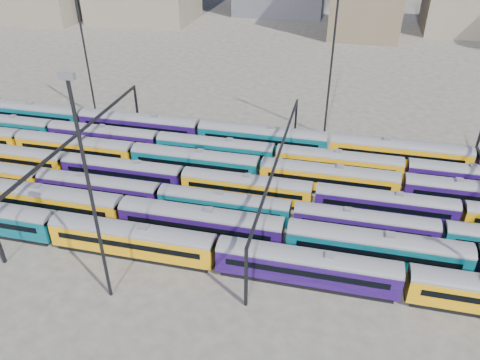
% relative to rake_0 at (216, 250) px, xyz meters
% --- Properties ---
extents(ground, '(500.00, 500.00, 0.00)m').
position_rel_rake_0_xyz_m(ground, '(-5.33, 15.00, -2.73)').
color(ground, '#44403A').
rests_on(ground, ground).
extents(rake_0, '(126.50, 3.08, 5.20)m').
position_rel_rake_0_xyz_m(rake_0, '(0.00, 0.00, 0.00)').
color(rake_0, black).
rests_on(rake_0, ground).
extents(rake_1, '(151.50, 3.16, 5.33)m').
position_rel_rake_0_xyz_m(rake_1, '(-3.46, 5.00, 0.07)').
color(rake_1, black).
rests_on(rake_1, ground).
extents(rake_2, '(130.04, 2.72, 4.56)m').
position_rel_rake_0_xyz_m(rake_2, '(-1.75, 10.00, -0.33)').
color(rake_2, black).
rests_on(rake_2, ground).
extents(rake_3, '(134.67, 2.82, 4.73)m').
position_rel_rake_0_xyz_m(rake_3, '(-19.06, 15.00, -0.25)').
color(rake_3, black).
rests_on(rake_3, ground).
extents(rake_4, '(144.24, 3.01, 5.07)m').
position_rel_rake_0_xyz_m(rake_4, '(-9.07, 20.00, -0.07)').
color(rake_4, black).
rests_on(rake_4, ground).
extents(rake_5, '(119.43, 2.91, 4.90)m').
position_rel_rake_0_xyz_m(rake_5, '(2.79, 25.00, -0.16)').
color(rake_5, black).
rests_on(rake_5, ground).
extents(rake_6, '(111.75, 3.27, 5.52)m').
position_rel_rake_0_xyz_m(rake_6, '(-0.30, 30.00, 0.17)').
color(rake_6, black).
rests_on(rake_6, ground).
extents(gantry_1, '(0.35, 40.35, 8.03)m').
position_rel_rake_0_xyz_m(gantry_1, '(-25.33, 15.00, 4.06)').
color(gantry_1, black).
rests_on(gantry_1, ground).
extents(gantry_2, '(0.35, 40.35, 8.03)m').
position_rel_rake_0_xyz_m(gantry_2, '(4.67, 15.00, 4.06)').
color(gantry_2, black).
rests_on(gantry_2, ground).
extents(mast_1, '(1.40, 0.50, 25.60)m').
position_rel_rake_0_xyz_m(mast_1, '(-35.33, 37.00, 11.24)').
color(mast_1, black).
rests_on(mast_1, ground).
extents(mast_2, '(1.40, 0.50, 25.60)m').
position_rel_rake_0_xyz_m(mast_2, '(-10.33, -7.00, 11.24)').
color(mast_2, black).
rests_on(mast_2, ground).
extents(mast_3, '(1.40, 0.50, 25.60)m').
position_rel_rake_0_xyz_m(mast_3, '(9.67, 39.00, 11.24)').
color(mast_3, black).
rests_on(mast_3, ground).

